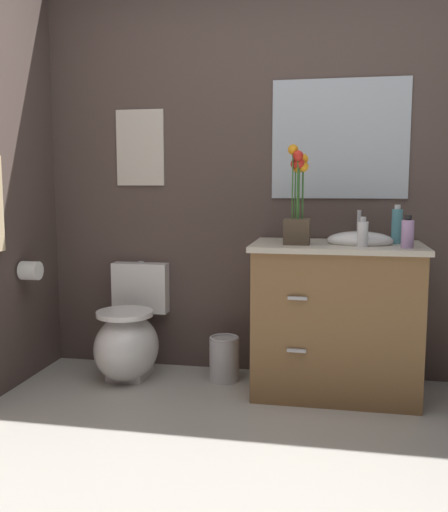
{
  "coord_description": "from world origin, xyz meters",
  "views": [
    {
      "loc": [
        0.29,
        -1.93,
        1.19
      ],
      "look_at": [
        -0.32,
        1.22,
        0.78
      ],
      "focal_mm": 39.88,
      "sensor_mm": 36.0,
      "label": 1
    }
  ],
  "objects_px": {
    "toilet_paper_roll": "(30,271)",
    "wall_mirror": "(340,139)",
    "toilet": "(129,338)",
    "vanity_cabinet": "(336,317)",
    "hand_wash_bottle": "(408,233)",
    "soap_bottle": "(363,233)",
    "flower_vase": "(297,209)",
    "trash_bin": "(224,358)",
    "lotion_bottle": "(397,226)",
    "wall_poster": "(140,148)"
  },
  "relations": [
    {
      "from": "toilet_paper_roll",
      "to": "wall_mirror",
      "type": "bearing_deg",
      "value": 14.69
    },
    {
      "from": "wall_mirror",
      "to": "toilet_paper_roll",
      "type": "xyz_separation_m",
      "value": [
        -1.77,
        -0.46,
        -0.77
      ]
    },
    {
      "from": "toilet",
      "to": "vanity_cabinet",
      "type": "relative_size",
      "value": 0.66
    },
    {
      "from": "hand_wash_bottle",
      "to": "soap_bottle",
      "type": "bearing_deg",
      "value": 174.1
    },
    {
      "from": "vanity_cabinet",
      "to": "flower_vase",
      "type": "height_order",
      "value": "flower_vase"
    },
    {
      "from": "hand_wash_bottle",
      "to": "vanity_cabinet",
      "type": "bearing_deg",
      "value": 156.5
    },
    {
      "from": "toilet",
      "to": "trash_bin",
      "type": "xyz_separation_m",
      "value": [
        0.59,
        0.05,
        -0.11
      ]
    },
    {
      "from": "soap_bottle",
      "to": "hand_wash_bottle",
      "type": "xyz_separation_m",
      "value": [
        0.22,
        -0.02,
        0.01
      ]
    },
    {
      "from": "vanity_cabinet",
      "to": "toilet_paper_roll",
      "type": "distance_m",
      "value": 1.8
    },
    {
      "from": "trash_bin",
      "to": "wall_mirror",
      "type": "distance_m",
      "value": 1.48
    },
    {
      "from": "flower_vase",
      "to": "wall_mirror",
      "type": "distance_m",
      "value": 0.59
    },
    {
      "from": "vanity_cabinet",
      "to": "lotion_bottle",
      "type": "xyz_separation_m",
      "value": [
        0.32,
        0.06,
        0.52
      ]
    },
    {
      "from": "hand_wash_bottle",
      "to": "flower_vase",
      "type": "bearing_deg",
      "value": 172.59
    },
    {
      "from": "wall_mirror",
      "to": "wall_poster",
      "type": "bearing_deg",
      "value": 180.0
    },
    {
      "from": "vanity_cabinet",
      "to": "trash_bin",
      "type": "relative_size",
      "value": 3.82
    },
    {
      "from": "hand_wash_bottle",
      "to": "wall_mirror",
      "type": "bearing_deg",
      "value": 128.3
    },
    {
      "from": "vanity_cabinet",
      "to": "lotion_bottle",
      "type": "distance_m",
      "value": 0.61
    },
    {
      "from": "flower_vase",
      "to": "toilet_paper_roll",
      "type": "xyz_separation_m",
      "value": [
        -1.55,
        -0.09,
        -0.37
      ]
    },
    {
      "from": "soap_bottle",
      "to": "wall_mirror",
      "type": "relative_size",
      "value": 0.2
    },
    {
      "from": "trash_bin",
      "to": "wall_poster",
      "type": "xyz_separation_m",
      "value": [
        -0.59,
        0.22,
        1.28
      ]
    },
    {
      "from": "wall_poster",
      "to": "trash_bin",
      "type": "bearing_deg",
      "value": -20.5
    },
    {
      "from": "flower_vase",
      "to": "toilet",
      "type": "bearing_deg",
      "value": 174.19
    },
    {
      "from": "soap_bottle",
      "to": "trash_bin",
      "type": "distance_m",
      "value": 1.13
    },
    {
      "from": "vanity_cabinet",
      "to": "soap_bottle",
      "type": "relative_size",
      "value": 6.61
    },
    {
      "from": "hand_wash_bottle",
      "to": "wall_poster",
      "type": "xyz_separation_m",
      "value": [
        -1.59,
        0.45,
        0.48
      ]
    },
    {
      "from": "wall_poster",
      "to": "wall_mirror",
      "type": "relative_size",
      "value": 0.59
    },
    {
      "from": "vanity_cabinet",
      "to": "trash_bin",
      "type": "xyz_separation_m",
      "value": [
        -0.66,
        0.07,
        -0.3
      ]
    },
    {
      "from": "toilet",
      "to": "flower_vase",
      "type": "height_order",
      "value": "flower_vase"
    },
    {
      "from": "wall_poster",
      "to": "lotion_bottle",
      "type": "bearing_deg",
      "value": -8.41
    },
    {
      "from": "soap_bottle",
      "to": "wall_poster",
      "type": "distance_m",
      "value": 1.51
    },
    {
      "from": "vanity_cabinet",
      "to": "lotion_bottle",
      "type": "height_order",
      "value": "lotion_bottle"
    },
    {
      "from": "hand_wash_bottle",
      "to": "toilet",
      "type": "bearing_deg",
      "value": 173.61
    },
    {
      "from": "vanity_cabinet",
      "to": "lotion_bottle",
      "type": "relative_size",
      "value": 4.83
    },
    {
      "from": "flower_vase",
      "to": "toilet_paper_roll",
      "type": "relative_size",
      "value": 4.9
    },
    {
      "from": "vanity_cabinet",
      "to": "toilet_paper_roll",
      "type": "xyz_separation_m",
      "value": [
        -1.77,
        -0.17,
        0.24
      ]
    },
    {
      "from": "lotion_bottle",
      "to": "wall_poster",
      "type": "relative_size",
      "value": 0.45
    },
    {
      "from": "flower_vase",
      "to": "soap_bottle",
      "type": "distance_m",
      "value": 0.37
    },
    {
      "from": "soap_bottle",
      "to": "toilet_paper_roll",
      "type": "distance_m",
      "value": 1.91
    },
    {
      "from": "soap_bottle",
      "to": "toilet_paper_roll",
      "type": "xyz_separation_m",
      "value": [
        -1.9,
        -0.04,
        -0.25
      ]
    },
    {
      "from": "soap_bottle",
      "to": "wall_mirror",
      "type": "height_order",
      "value": "wall_mirror"
    },
    {
      "from": "trash_bin",
      "to": "toilet_paper_roll",
      "type": "xyz_separation_m",
      "value": [
        -1.12,
        -0.24,
        0.54
      ]
    },
    {
      "from": "flower_vase",
      "to": "soap_bottle",
      "type": "bearing_deg",
      "value": -8.38
    },
    {
      "from": "toilet",
      "to": "lotion_bottle",
      "type": "height_order",
      "value": "lotion_bottle"
    },
    {
      "from": "flower_vase",
      "to": "hand_wash_bottle",
      "type": "xyz_separation_m",
      "value": [
        0.57,
        -0.07,
        -0.12
      ]
    },
    {
      "from": "toilet",
      "to": "vanity_cabinet",
      "type": "xyz_separation_m",
      "value": [
        1.24,
        -0.03,
        0.2
      ]
    },
    {
      "from": "wall_poster",
      "to": "vanity_cabinet",
      "type": "bearing_deg",
      "value": -13.3
    },
    {
      "from": "toilet",
      "to": "flower_vase",
      "type": "bearing_deg",
      "value": -5.81
    },
    {
      "from": "wall_mirror",
      "to": "soap_bottle",
      "type": "bearing_deg",
      "value": -73.14
    },
    {
      "from": "toilet",
      "to": "wall_poster",
      "type": "distance_m",
      "value": 1.2
    },
    {
      "from": "toilet",
      "to": "lotion_bottle",
      "type": "xyz_separation_m",
      "value": [
        1.56,
        0.04,
        0.71
      ]
    }
  ]
}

